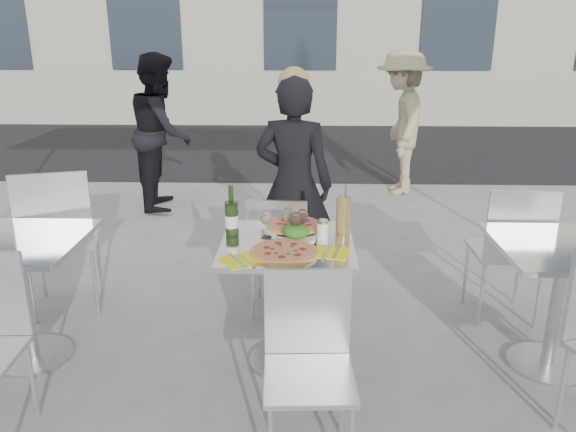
{
  "coord_description": "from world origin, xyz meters",
  "views": [
    {
      "loc": [
        0.09,
        -2.85,
        1.85
      ],
      "look_at": [
        0.0,
        0.15,
        0.85
      ],
      "focal_mm": 35.0,
      "sensor_mm": 36.0,
      "label": 1
    }
  ],
  "objects_px": {
    "pizza_far": "(294,226)",
    "wineglass_white_b": "(288,216)",
    "side_chair_lfar": "(58,230)",
    "chair_far": "(278,246)",
    "chair_near": "(308,351)",
    "wine_bottle": "(232,217)",
    "pedestrian_b": "(402,123)",
    "wineglass_white_a": "(266,219)",
    "napkin_left": "(241,261)",
    "wineglass_red_a": "(296,220)",
    "salad_plate": "(296,232)",
    "side_table_left": "(21,274)",
    "wineglass_red_b": "(302,217)",
    "main_table": "(287,278)",
    "sugar_shaker": "(323,229)",
    "napkin_right": "(331,252)",
    "woman_diner": "(294,185)",
    "pizza_near": "(284,252)",
    "side_table_right": "(560,281)",
    "pedestrian_a": "(161,132)",
    "carafe": "(343,214)",
    "side_chair_rfar": "(512,244)"
  },
  "relations": [
    {
      "from": "pizza_near",
      "to": "wineglass_white_b",
      "type": "distance_m",
      "value": 0.31
    },
    {
      "from": "side_chair_lfar",
      "to": "wineglass_red_a",
      "type": "height_order",
      "value": "side_chair_lfar"
    },
    {
      "from": "wineglass_white_a",
      "to": "side_table_left",
      "type": "bearing_deg",
      "value": -176.93
    },
    {
      "from": "salad_plate",
      "to": "wineglass_white_a",
      "type": "distance_m",
      "value": 0.18
    },
    {
      "from": "side_table_left",
      "to": "carafe",
      "type": "xyz_separation_m",
      "value": [
        1.81,
        0.14,
        0.33
      ]
    },
    {
      "from": "chair_far",
      "to": "pizza_far",
      "type": "xyz_separation_m",
      "value": [
        0.11,
        -0.36,
        0.27
      ]
    },
    {
      "from": "pedestrian_b",
      "to": "wineglass_white_b",
      "type": "bearing_deg",
      "value": -15.01
    },
    {
      "from": "chair_near",
      "to": "wine_bottle",
      "type": "relative_size",
      "value": 2.89
    },
    {
      "from": "pedestrian_b",
      "to": "napkin_right",
      "type": "relative_size",
      "value": 7.73
    },
    {
      "from": "main_table",
      "to": "chair_far",
      "type": "relative_size",
      "value": 0.89
    },
    {
      "from": "wine_bottle",
      "to": "chair_far",
      "type": "bearing_deg",
      "value": 64.5
    },
    {
      "from": "main_table",
      "to": "pedestrian_b",
      "type": "xyz_separation_m",
      "value": [
        1.21,
        3.67,
        0.29
      ]
    },
    {
      "from": "pizza_near",
      "to": "wine_bottle",
      "type": "height_order",
      "value": "wine_bottle"
    },
    {
      "from": "main_table",
      "to": "pizza_near",
      "type": "height_order",
      "value": "pizza_near"
    },
    {
      "from": "napkin_left",
      "to": "side_table_left",
      "type": "bearing_deg",
      "value": 136.77
    },
    {
      "from": "chair_near",
      "to": "wine_bottle",
      "type": "distance_m",
      "value": 0.96
    },
    {
      "from": "side_chair_rfar",
      "to": "side_table_left",
      "type": "bearing_deg",
      "value": 10.01
    },
    {
      "from": "wineglass_white_a",
      "to": "wineglass_red_a",
      "type": "xyz_separation_m",
      "value": [
        0.16,
        -0.02,
        0.0
      ]
    },
    {
      "from": "pizza_near",
      "to": "carafe",
      "type": "distance_m",
      "value": 0.46
    },
    {
      "from": "side_chair_lfar",
      "to": "wineglass_red_a",
      "type": "bearing_deg",
      "value": 146.49
    },
    {
      "from": "side_table_right",
      "to": "wineglass_white_b",
      "type": "height_order",
      "value": "wineglass_white_b"
    },
    {
      "from": "napkin_left",
      "to": "napkin_right",
      "type": "xyz_separation_m",
      "value": [
        0.46,
        0.13,
        0.0
      ]
    },
    {
      "from": "pedestrian_b",
      "to": "wineglass_white_a",
      "type": "xyz_separation_m",
      "value": [
        -1.33,
        -3.59,
        0.03
      ]
    },
    {
      "from": "side_table_left",
      "to": "chair_near",
      "type": "relative_size",
      "value": 0.88
    },
    {
      "from": "wineglass_white_b",
      "to": "wineglass_red_b",
      "type": "relative_size",
      "value": 1.0
    },
    {
      "from": "pedestrian_a",
      "to": "pedestrian_b",
      "type": "height_order",
      "value": "pedestrian_b"
    },
    {
      "from": "side_chair_lfar",
      "to": "salad_plate",
      "type": "distance_m",
      "value": 1.65
    },
    {
      "from": "pizza_far",
      "to": "wineglass_white_b",
      "type": "xyz_separation_m",
      "value": [
        -0.03,
        -0.09,
        0.09
      ]
    },
    {
      "from": "sugar_shaker",
      "to": "chair_near",
      "type": "bearing_deg",
      "value": -95.93
    },
    {
      "from": "wine_bottle",
      "to": "napkin_left",
      "type": "distance_m",
      "value": 0.38
    },
    {
      "from": "wineglass_red_b",
      "to": "napkin_right",
      "type": "xyz_separation_m",
      "value": [
        0.15,
        -0.25,
        -0.11
      ]
    },
    {
      "from": "chair_near",
      "to": "salad_plate",
      "type": "distance_m",
      "value": 0.81
    },
    {
      "from": "wine_bottle",
      "to": "napkin_right",
      "type": "relative_size",
      "value": 1.38
    },
    {
      "from": "napkin_left",
      "to": "wineglass_white_b",
      "type": "bearing_deg",
      "value": 29.15
    },
    {
      "from": "wineglass_red_b",
      "to": "salad_plate",
      "type": "bearing_deg",
      "value": -127.31
    },
    {
      "from": "wineglass_red_b",
      "to": "napkin_left",
      "type": "relative_size",
      "value": 0.64
    },
    {
      "from": "side_chair_lfar",
      "to": "chair_far",
      "type": "bearing_deg",
      "value": 165.16
    },
    {
      "from": "main_table",
      "to": "sugar_shaker",
      "type": "height_order",
      "value": "sugar_shaker"
    },
    {
      "from": "side_chair_lfar",
      "to": "napkin_left",
      "type": "bearing_deg",
      "value": 131.79
    },
    {
      "from": "side_table_right",
      "to": "woman_diner",
      "type": "relative_size",
      "value": 0.48
    },
    {
      "from": "pedestrian_b",
      "to": "napkin_left",
      "type": "relative_size",
      "value": 6.68
    },
    {
      "from": "side_table_left",
      "to": "wineglass_red_a",
      "type": "xyz_separation_m",
      "value": [
        1.54,
        0.05,
        0.32
      ]
    },
    {
      "from": "wineglass_white_a",
      "to": "wineglass_red_a",
      "type": "relative_size",
      "value": 1.0
    },
    {
      "from": "side_table_right",
      "to": "napkin_right",
      "type": "distance_m",
      "value": 1.29
    },
    {
      "from": "side_table_left",
      "to": "sugar_shaker",
      "type": "xyz_separation_m",
      "value": [
        1.69,
        0.06,
        0.26
      ]
    },
    {
      "from": "wineglass_red_a",
      "to": "napkin_right",
      "type": "height_order",
      "value": "wineglass_red_a"
    },
    {
      "from": "main_table",
      "to": "sugar_shaker",
      "type": "bearing_deg",
      "value": 18.51
    },
    {
      "from": "chair_far",
      "to": "wineglass_white_b",
      "type": "distance_m",
      "value": 0.58
    },
    {
      "from": "woman_diner",
      "to": "wine_bottle",
      "type": "relative_size",
      "value": 5.29
    },
    {
      "from": "side_table_left",
      "to": "wineglass_white_a",
      "type": "relative_size",
      "value": 4.76
    }
  ]
}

